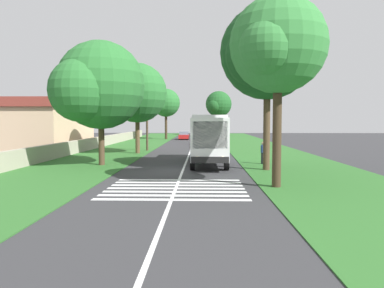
{
  "coord_description": "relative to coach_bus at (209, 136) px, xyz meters",
  "views": [
    {
      "loc": [
        -25.43,
        -1.3,
        3.35
      ],
      "look_at": [
        3.27,
        -0.54,
        1.6
      ],
      "focal_mm": 35.84,
      "sensor_mm": 36.0,
      "label": 1
    }
  ],
  "objects": [
    {
      "name": "ground",
      "position": [
        -4.3,
        1.8,
        -2.15
      ],
      "size": [
        160.0,
        160.0,
        0.0
      ],
      "primitive_type": "plane",
      "color": "#333335"
    },
    {
      "name": "grass_verge_left",
      "position": [
        10.7,
        10.0,
        -2.13
      ],
      "size": [
        120.0,
        8.0,
        0.04
      ],
      "primitive_type": "cube",
      "color": "#2D6628",
      "rests_on": "ground"
    },
    {
      "name": "grass_verge_right",
      "position": [
        10.7,
        -6.4,
        -2.13
      ],
      "size": [
        120.0,
        8.0,
        0.04
      ],
      "primitive_type": "cube",
      "color": "#2D6628",
      "rests_on": "ground"
    },
    {
      "name": "centre_line",
      "position": [
        10.7,
        1.8,
        -2.14
      ],
      "size": [
        110.0,
        0.16,
        0.01
      ],
      "primitive_type": "cube",
      "color": "silver",
      "rests_on": "ground"
    },
    {
      "name": "coach_bus",
      "position": [
        0.0,
        0.0,
        0.0
      ],
      "size": [
        11.16,
        2.62,
        3.73
      ],
      "color": "white",
      "rests_on": "ground"
    },
    {
      "name": "zebra_crossing",
      "position": [
        -11.0,
        1.8,
        -2.14
      ],
      "size": [
        5.85,
        6.8,
        0.01
      ],
      "color": "silver",
      "rests_on": "ground"
    },
    {
      "name": "trailing_car_0",
      "position": [
        17.58,
        -0.05,
        -1.48
      ],
      "size": [
        4.3,
        1.78,
        1.43
      ],
      "color": "#B7A893",
      "rests_on": "ground"
    },
    {
      "name": "trailing_car_1",
      "position": [
        23.55,
        0.15,
        -1.48
      ],
      "size": [
        4.3,
        1.78,
        1.43
      ],
      "color": "#B21E1E",
      "rests_on": "ground"
    },
    {
      "name": "trailing_car_2",
      "position": [
        30.63,
        -0.02,
        -1.48
      ],
      "size": [
        4.3,
        1.78,
        1.43
      ],
      "color": "black",
      "rests_on": "ground"
    },
    {
      "name": "trailing_car_3",
      "position": [
        38.85,
        3.76,
        -1.48
      ],
      "size": [
        4.3,
        1.78,
        1.43
      ],
      "color": "#B21E1E",
      "rests_on": "ground"
    },
    {
      "name": "trailing_minibus_0",
      "position": [
        50.56,
        0.23,
        -0.6
      ],
      "size": [
        6.0,
        2.14,
        2.53
      ],
      "color": "#CC4C33",
      "rests_on": "ground"
    },
    {
      "name": "roadside_tree_left_0",
      "position": [
        9.12,
        7.2,
        3.86
      ],
      "size": [
        6.97,
        6.02,
        9.12
      ],
      "color": "brown",
      "rests_on": "grass_verge_left"
    },
    {
      "name": "roadside_tree_left_1",
      "position": [
        -1.31,
        8.22,
        3.64
      ],
      "size": [
        8.08,
        6.53,
        9.21
      ],
      "color": "#4C3826",
      "rests_on": "grass_verge_left"
    },
    {
      "name": "roadside_tree_left_2",
      "position": [
        39.34,
        7.12,
        4.3
      ],
      "size": [
        5.76,
        5.05,
        9.06
      ],
      "color": "#3D2D1E",
      "rests_on": "grass_verge_left"
    },
    {
      "name": "roadside_tree_right_0",
      "position": [
        -3.9,
        -3.67,
        5.59
      ],
      "size": [
        7.24,
        6.31,
        11.01
      ],
      "color": "#4C3826",
      "rests_on": "grass_verge_right"
    },
    {
      "name": "roadside_tree_right_1",
      "position": [
        57.83,
        -3.14,
        4.84
      ],
      "size": [
        6.68,
        5.89,
        10.04
      ],
      "color": "brown",
      "rests_on": "grass_verge_right"
    },
    {
      "name": "roadside_tree_right_2",
      "position": [
        -10.45,
        -3.14,
        4.79
      ],
      "size": [
        5.61,
        4.78,
        9.43
      ],
      "color": "#3D2D1E",
      "rests_on": "grass_verge_right"
    },
    {
      "name": "utility_pole",
      "position": [
        12.64,
        6.62,
        1.91
      ],
      "size": [
        0.24,
        1.4,
        7.74
      ],
      "color": "#473828",
      "rests_on": "grass_verge_left"
    },
    {
      "name": "roadside_wall",
      "position": [
        15.7,
        13.4,
        -1.45
      ],
      "size": [
        70.0,
        0.4,
        1.31
      ],
      "primitive_type": "cube",
      "color": "#B2A893",
      "rests_on": "grass_verge_left"
    },
    {
      "name": "roadside_building",
      "position": [
        13.73,
        18.5,
        0.75
      ],
      "size": [
        14.28,
        7.9,
        5.68
      ],
      "color": "beige",
      "rests_on": "ground"
    },
    {
      "name": "pedestrian",
      "position": [
        -0.31,
        -4.17,
        -1.24
      ],
      "size": [
        0.34,
        0.34,
        1.69
      ],
      "color": "#26262D",
      "rests_on": "grass_verge_right"
    }
  ]
}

